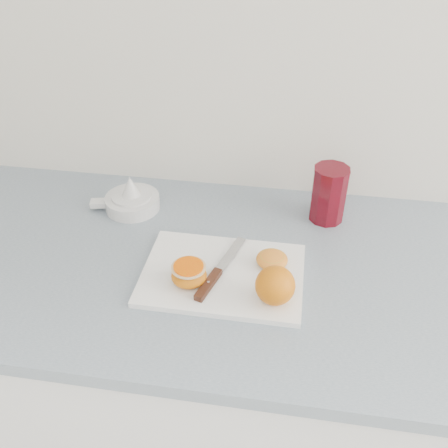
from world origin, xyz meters
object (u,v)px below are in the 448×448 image
(counter, at_px, (229,391))
(half_orange, at_px, (189,274))
(cutting_board, at_px, (223,275))
(citrus_juicer, at_px, (132,200))
(red_tumbler, at_px, (328,196))

(counter, bearing_deg, half_orange, -126.88)
(cutting_board, bearing_deg, half_orange, -146.43)
(citrus_juicer, bearing_deg, red_tumbler, 3.80)
(citrus_juicer, bearing_deg, half_orange, -51.93)
(counter, height_order, red_tumbler, red_tumbler)
(counter, xyz_separation_m, red_tumbler, (0.20, 0.19, 0.51))
(citrus_juicer, bearing_deg, cutting_board, -39.40)
(half_orange, bearing_deg, counter, 53.12)
(cutting_board, bearing_deg, red_tumbler, 49.39)
(cutting_board, height_order, citrus_juicer, citrus_juicer)
(citrus_juicer, height_order, red_tumbler, red_tumbler)
(counter, xyz_separation_m, cutting_board, (-0.01, -0.05, 0.45))
(citrus_juicer, relative_size, red_tumbler, 1.23)
(half_orange, relative_size, red_tumbler, 0.52)
(counter, relative_size, citrus_juicer, 14.24)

